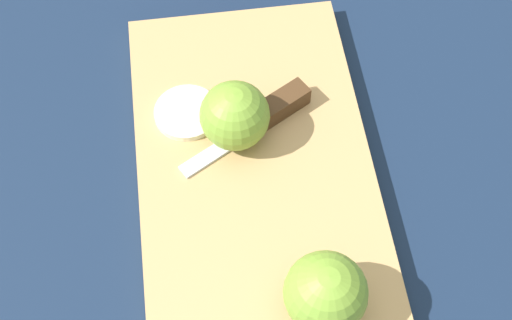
# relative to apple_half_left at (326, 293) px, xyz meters

# --- Properties ---
(ground_plane) EXTENTS (4.00, 4.00, 0.00)m
(ground_plane) POSITION_rel_apple_half_left_xyz_m (0.13, 0.06, -0.05)
(ground_plane) COLOR #14233D
(cutting_board) EXTENTS (0.44, 0.29, 0.02)m
(cutting_board) POSITION_rel_apple_half_left_xyz_m (0.13, 0.06, -0.04)
(cutting_board) COLOR tan
(cutting_board) RESTS_ON ground_plane
(apple_half_left) EXTENTS (0.07, 0.07, 0.07)m
(apple_half_left) POSITION_rel_apple_half_left_xyz_m (0.00, 0.00, 0.00)
(apple_half_left) COLOR olive
(apple_half_left) RESTS_ON cutting_board
(apple_half_right) EXTENTS (0.07, 0.07, 0.07)m
(apple_half_right) POSITION_rel_apple_half_left_xyz_m (0.17, 0.08, -0.00)
(apple_half_right) COLOR olive
(apple_half_right) RESTS_ON cutting_board
(knife) EXTENTS (0.11, 0.12, 0.02)m
(knife) POSITION_rel_apple_half_left_xyz_m (0.19, 0.05, -0.03)
(knife) COLOR silver
(knife) RESTS_ON cutting_board
(apple_slice) EXTENTS (0.06, 0.06, 0.01)m
(apple_slice) POSITION_rel_apple_half_left_xyz_m (0.19, 0.13, -0.03)
(apple_slice) COLOR beige
(apple_slice) RESTS_ON cutting_board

